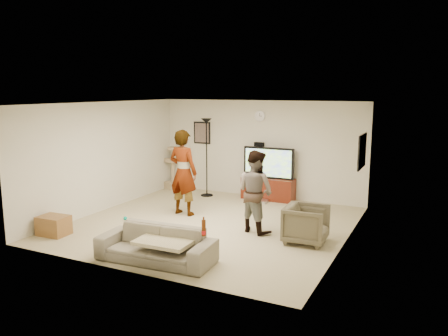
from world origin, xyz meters
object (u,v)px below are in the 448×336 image
at_px(cat_tree, 173,168).
at_px(side_table, 54,225).
at_px(beer_bottle, 204,228).
at_px(armchair, 306,224).
at_px(person_right, 255,191).
at_px(tv_stand, 268,189).
at_px(tv, 269,163).
at_px(floor_lamp, 207,158).
at_px(sofa, 156,245).
at_px(person_left, 183,172).

relative_size(cat_tree, side_table, 2.15).
distance_m(cat_tree, beer_bottle, 5.89).
bearing_deg(beer_bottle, armchair, 61.40).
distance_m(cat_tree, person_right, 4.35).
relative_size(tv_stand, tv, 1.02).
relative_size(tv, floor_lamp, 0.65).
bearing_deg(tv, sofa, -92.28).
bearing_deg(cat_tree, beer_bottle, -52.93).
distance_m(tv, sofa, 4.76).
xyz_separation_m(tv_stand, armchair, (1.76, -2.75, 0.07)).
relative_size(tv, side_table, 2.35).
xyz_separation_m(tv, floor_lamp, (-1.60, -0.33, 0.07)).
height_order(person_left, beer_bottle, person_left).
height_order(tv, person_right, person_right).
height_order(cat_tree, armchair, cat_tree).
relative_size(tv, armchair, 1.73).
distance_m(tv, armchair, 3.33).
bearing_deg(sofa, person_left, 108.02).
height_order(tv, sofa, tv).
xyz_separation_m(tv, beer_bottle, (0.70, -4.71, -0.26)).
distance_m(tv_stand, sofa, 4.71).
bearing_deg(tv, floor_lamp, -168.26).
distance_m(floor_lamp, sofa, 4.65).
bearing_deg(beer_bottle, side_table, 175.93).
xyz_separation_m(tv, person_right, (0.67, -2.55, -0.14)).
relative_size(person_right, sofa, 0.84).
height_order(tv, side_table, tv).
xyz_separation_m(sofa, armchair, (1.95, 1.95, 0.07)).
bearing_deg(tv, side_table, -121.50).
bearing_deg(floor_lamp, tv, 11.74).
height_order(sofa, beer_bottle, beer_bottle).
distance_m(person_right, sofa, 2.38).
bearing_deg(side_table, tv_stand, 58.50).
height_order(tv_stand, person_left, person_left).
relative_size(tv, beer_bottle, 5.27).
height_order(cat_tree, side_table, cat_tree).
bearing_deg(beer_bottle, person_right, 90.67).
relative_size(person_left, person_right, 1.18).
bearing_deg(person_left, cat_tree, -46.74).
relative_size(cat_tree, person_left, 0.63).
bearing_deg(cat_tree, person_left, -52.46).
xyz_separation_m(floor_lamp, beer_bottle, (2.30, -4.38, -0.33)).
distance_m(tv_stand, cat_tree, 2.87).
height_order(tv_stand, person_right, person_right).
bearing_deg(tv_stand, floor_lamp, -168.26).
height_order(tv, floor_lamp, floor_lamp).
height_order(tv_stand, beer_bottle, beer_bottle).
bearing_deg(person_left, person_right, 173.02).
distance_m(tv_stand, side_table, 5.23).
bearing_deg(sofa, tv, 83.87).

